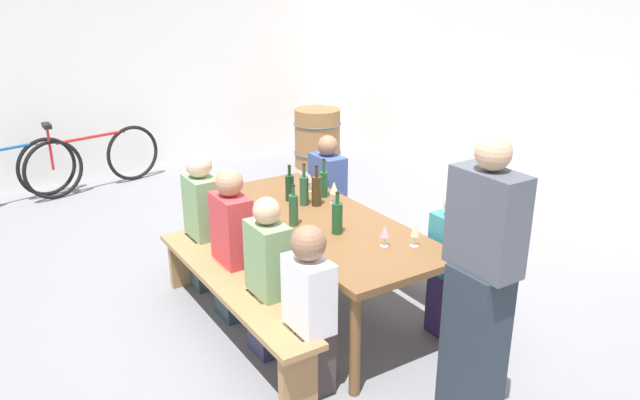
% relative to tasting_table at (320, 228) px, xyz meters
% --- Properties ---
extents(ground_plane, '(24.00, 24.00, 0.00)m').
position_rel_tasting_table_xyz_m(ground_plane, '(0.00, 0.00, -0.68)').
color(ground_plane, slate).
extents(back_wall, '(14.00, 0.20, 3.20)m').
position_rel_tasting_table_xyz_m(back_wall, '(0.00, 3.08, 0.92)').
color(back_wall, white).
rests_on(back_wall, ground).
extents(side_wall, '(0.20, 6.56, 3.20)m').
position_rel_tasting_table_xyz_m(side_wall, '(-4.45, 0.00, 0.92)').
color(side_wall, white).
rests_on(side_wall, ground).
extents(tasting_table, '(2.17, 0.90, 0.75)m').
position_rel_tasting_table_xyz_m(tasting_table, '(0.00, 0.00, 0.00)').
color(tasting_table, brown).
rests_on(tasting_table, ground).
extents(bench_near, '(2.07, 0.30, 0.45)m').
position_rel_tasting_table_xyz_m(bench_near, '(0.00, -0.75, -0.32)').
color(bench_near, '#9E7247').
rests_on(bench_near, ground).
extents(bench_far, '(2.07, 0.30, 0.45)m').
position_rel_tasting_table_xyz_m(bench_far, '(0.00, 0.75, -0.32)').
color(bench_far, '#9E7247').
rests_on(bench_far, ground).
extents(wine_bottle_0, '(0.07, 0.07, 0.31)m').
position_rel_tasting_table_xyz_m(wine_bottle_0, '(0.00, -0.23, 0.19)').
color(wine_bottle_0, '#234C2D').
rests_on(wine_bottle_0, tasting_table).
extents(wine_bottle_1, '(0.07, 0.07, 0.30)m').
position_rel_tasting_table_xyz_m(wine_bottle_1, '(-0.47, 0.01, 0.18)').
color(wine_bottle_1, '#143319').
rests_on(wine_bottle_1, tasting_table).
extents(wine_bottle_2, '(0.08, 0.08, 0.31)m').
position_rel_tasting_table_xyz_m(wine_bottle_2, '(0.29, -0.04, 0.19)').
color(wine_bottle_2, '#194723').
rests_on(wine_bottle_2, tasting_table).
extents(wine_bottle_3, '(0.07, 0.07, 0.32)m').
position_rel_tasting_table_xyz_m(wine_bottle_3, '(-0.40, 0.29, 0.19)').
color(wine_bottle_3, '#194723').
rests_on(wine_bottle_3, tasting_table).
extents(wine_bottle_4, '(0.07, 0.07, 0.34)m').
position_rel_tasting_table_xyz_m(wine_bottle_4, '(-0.32, 0.06, 0.20)').
color(wine_bottle_4, '#234C2D').
rests_on(wine_bottle_4, tasting_table).
extents(wine_bottle_5, '(0.08, 0.08, 0.33)m').
position_rel_tasting_table_xyz_m(wine_bottle_5, '(-0.26, 0.13, 0.20)').
color(wine_bottle_5, '#332814').
rests_on(wine_bottle_5, tasting_table).
extents(wine_glass_0, '(0.07, 0.07, 0.18)m').
position_rel_tasting_table_xyz_m(wine_glass_0, '(-0.23, 0.28, 0.19)').
color(wine_glass_0, silver).
rests_on(wine_glass_0, tasting_table).
extents(wine_glass_1, '(0.06, 0.06, 0.15)m').
position_rel_tasting_table_xyz_m(wine_glass_1, '(0.64, 0.10, 0.17)').
color(wine_glass_1, silver).
rests_on(wine_glass_1, tasting_table).
extents(wine_glass_2, '(0.07, 0.07, 0.18)m').
position_rel_tasting_table_xyz_m(wine_glass_2, '(-0.72, -0.33, 0.20)').
color(wine_glass_2, silver).
rests_on(wine_glass_2, tasting_table).
extents(wine_glass_3, '(0.06, 0.06, 0.17)m').
position_rel_tasting_table_xyz_m(wine_glass_3, '(0.75, 0.27, 0.19)').
color(wine_glass_3, silver).
rests_on(wine_glass_3, tasting_table).
extents(wine_glass_4, '(0.07, 0.07, 0.16)m').
position_rel_tasting_table_xyz_m(wine_glass_4, '(-0.58, 0.27, 0.18)').
color(wine_glass_4, silver).
rests_on(wine_glass_4, tasting_table).
extents(seated_guest_near_0, '(0.34, 0.24, 1.16)m').
position_rel_tasting_table_xyz_m(seated_guest_near_0, '(-0.84, -0.60, -0.12)').
color(seated_guest_near_0, '#344C46').
rests_on(seated_guest_near_0, ground).
extents(seated_guest_near_1, '(0.35, 0.24, 1.17)m').
position_rel_tasting_table_xyz_m(seated_guest_near_1, '(-0.26, -0.60, -0.12)').
color(seated_guest_near_1, '#2C424B').
rests_on(seated_guest_near_1, ground).
extents(seated_guest_near_2, '(0.32, 0.24, 1.13)m').
position_rel_tasting_table_xyz_m(seated_guest_near_2, '(0.30, -0.60, -0.14)').
color(seated_guest_near_2, '#353558').
rests_on(seated_guest_near_2, ground).
extents(seated_guest_near_3, '(0.32, 0.24, 1.11)m').
position_rel_tasting_table_xyz_m(seated_guest_near_3, '(0.82, -0.60, -0.14)').
color(seated_guest_near_3, '#423738').
rests_on(seated_guest_near_3, ground).
extents(seated_guest_far_0, '(0.35, 0.24, 1.14)m').
position_rel_tasting_table_xyz_m(seated_guest_far_0, '(-0.81, 0.60, -0.14)').
color(seated_guest_far_0, '#2B5266').
rests_on(seated_guest_far_0, ground).
extents(seated_guest_far_1, '(0.33, 0.24, 1.10)m').
position_rel_tasting_table_xyz_m(seated_guest_far_1, '(0.80, 0.60, -0.16)').
color(seated_guest_far_1, '#3B2866').
rests_on(seated_guest_far_1, ground).
extents(standing_host, '(0.41, 0.24, 1.71)m').
position_rel_tasting_table_xyz_m(standing_host, '(1.55, 0.03, 0.15)').
color(standing_host, '#26303B').
rests_on(standing_host, ground).
extents(wine_barrel, '(0.65, 0.65, 0.79)m').
position_rel_tasting_table_xyz_m(wine_barrel, '(-3.27, 2.04, -0.28)').
color(wine_barrel, olive).
rests_on(wine_barrel, ground).
extents(parked_bicycle_0, '(0.42, 1.68, 0.90)m').
position_rel_tasting_table_xyz_m(parked_bicycle_0, '(-3.91, -0.77, -0.31)').
color(parked_bicycle_0, black).
rests_on(parked_bicycle_0, ground).
extents(parked_bicycle_1, '(0.43, 1.63, 0.90)m').
position_rel_tasting_table_xyz_m(parked_bicycle_1, '(-3.85, -1.77, -0.31)').
color(parked_bicycle_1, black).
rests_on(parked_bicycle_1, ground).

